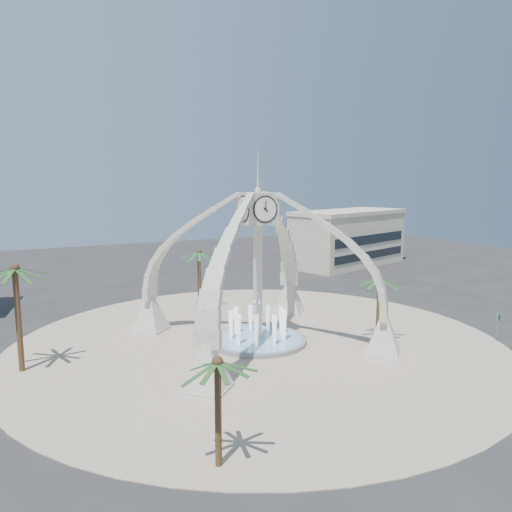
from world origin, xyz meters
name	(u,v)px	position (x,y,z in m)	size (l,w,h in m)	color
ground	(258,343)	(0.00, 0.00, 0.00)	(140.00, 140.00, 0.00)	#282828
plaza	(258,343)	(0.00, 0.00, 0.03)	(40.00, 40.00, 0.06)	#BEAB8D
clock_tower	(258,265)	(0.00, 0.00, 6.49)	(17.94, 17.94, 16.30)	silver
fountain	(258,340)	(0.00, 0.00, 0.29)	(8.00, 8.00, 3.62)	gray
building_ne	(349,238)	(30.00, 28.00, 4.31)	(21.87, 14.17, 8.60)	beige
palm_east	(379,280)	(9.12, -4.01, 5.16)	(3.92, 3.92, 5.93)	brown
palm_west	(15,270)	(-17.57, 1.81, 7.23)	(4.98, 4.98, 8.15)	brown
palm_north	(199,253)	(-0.57, 12.31, 5.94)	(4.97, 4.97, 6.75)	brown
palm_south	(218,364)	(-9.65, -15.20, 5.04)	(4.40, 4.40, 5.76)	brown
street_sign	(499,321)	(17.91, -8.58, 1.79)	(0.86, 0.37, 2.50)	slate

